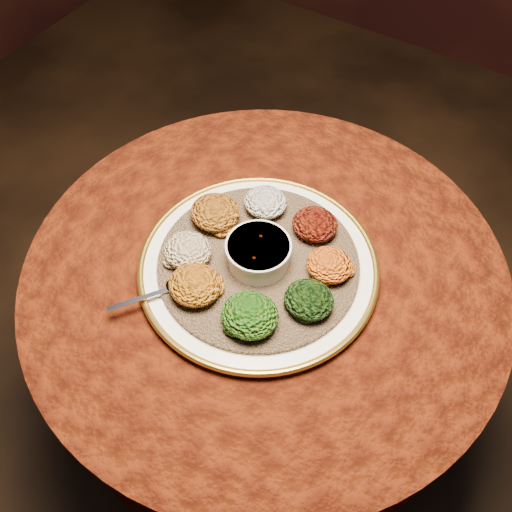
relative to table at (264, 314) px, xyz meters
The scene contains 13 objects.
table is the anchor object (origin of this frame).
platter 0.19m from the table, 125.23° to the right, with size 0.53×0.53×0.02m.
injera 0.20m from the table, 125.23° to the right, with size 0.39×0.39×0.01m, color olive.
stew_bowl 0.24m from the table, 125.23° to the right, with size 0.12×0.12×0.05m.
spoon 0.29m from the table, 125.74° to the right, with size 0.10×0.12×0.01m.
portion_ayib 0.26m from the table, 121.77° to the left, with size 0.09×0.08×0.04m, color beige.
portion_kitfo 0.26m from the table, 67.54° to the left, with size 0.09×0.09×0.04m, color black.
portion_tikil 0.26m from the table, 18.51° to the left, with size 0.09×0.08×0.04m, color #B97E0F.
portion_gomen 0.26m from the table, 22.05° to the right, with size 0.09×0.09×0.04m, color black.
portion_mixveg 0.27m from the table, 69.57° to the right, with size 0.10×0.10×0.05m, color #933409.
portion_kik 0.28m from the table, 117.53° to the right, with size 0.10×0.09×0.05m, color #AC5D0F.
portion_timatim 0.27m from the table, 149.22° to the right, with size 0.09×0.09×0.04m, color maroon.
portion_shiro 0.27m from the table, 167.68° to the left, with size 0.10×0.10×0.05m, color #985612.
Camera 1 is at (0.33, -0.56, 1.65)m, focal length 40.00 mm.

